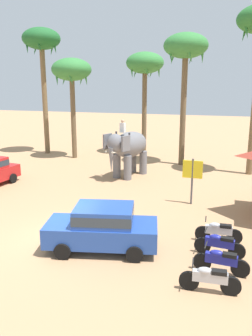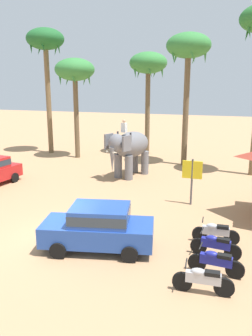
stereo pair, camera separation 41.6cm
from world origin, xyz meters
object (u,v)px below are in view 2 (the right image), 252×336
at_px(palm_tree_behind_elephant, 46,44).
at_px(palm_tree_near_hut, 148,66).
at_px(elephant_with_mahout, 130,147).
at_px(motorcycle_nearest_camera, 203,279).
at_px(motorcycle_second_in_row, 216,262).
at_px(motorcycle_fourth_in_row, 216,232).
at_px(palm_tree_far_back, 188,51).
at_px(car_sedan_foreground, 99,226).
at_px(palm_tree_left_of_road, 75,73).
at_px(signboard_yellow, 192,173).
at_px(motorcycle_mid_row, 216,245).

distance_m(palm_tree_behind_elephant, palm_tree_near_hut, 8.92).
bearing_deg(elephant_with_mahout, motorcycle_nearest_camera, -62.01).
relative_size(motorcycle_second_in_row, motorcycle_fourth_in_row, 1.00).
bearing_deg(motorcycle_nearest_camera, elephant_with_mahout, 117.99).
distance_m(palm_tree_near_hut, palm_tree_far_back, 5.08).
height_order(car_sedan_foreground, palm_tree_left_of_road, palm_tree_left_of_road).
relative_size(motorcycle_nearest_camera, motorcycle_second_in_row, 1.00).
distance_m(motorcycle_second_in_row, signboard_yellow, 6.74).
relative_size(car_sedan_foreground, palm_tree_left_of_road, 0.54).
height_order(motorcycle_fourth_in_row, palm_tree_left_of_road, palm_tree_left_of_road).
relative_size(motorcycle_nearest_camera, palm_tree_near_hut, 0.21).
bearing_deg(palm_tree_far_back, motorcycle_fourth_in_row, -74.99).
distance_m(motorcycle_nearest_camera, signboard_yellow, 7.81).
distance_m(motorcycle_mid_row, palm_tree_far_back, 16.52).
height_order(palm_tree_near_hut, palm_tree_far_back, palm_tree_far_back).
relative_size(motorcycle_second_in_row, palm_tree_behind_elephant, 0.17).
bearing_deg(elephant_with_mahout, motorcycle_fourth_in_row, -52.64).
height_order(car_sedan_foreground, motorcycle_mid_row, car_sedan_foreground).
bearing_deg(elephant_with_mahout, motorcycle_second_in_row, -58.37).
relative_size(palm_tree_far_back, signboard_yellow, 4.02).
height_order(elephant_with_mahout, motorcycle_nearest_camera, elephant_with_mahout).
bearing_deg(palm_tree_behind_elephant, motorcycle_nearest_camera, -47.71).
xyz_separation_m(elephant_with_mahout, motorcycle_mid_row, (6.41, -9.39, -1.53)).
bearing_deg(palm_tree_left_of_road, palm_tree_near_hut, 33.90).
distance_m(motorcycle_fourth_in_row, signboard_yellow, 4.54).
xyz_separation_m(motorcycle_mid_row, palm_tree_far_back, (-3.56, 14.04, 7.94)).
bearing_deg(motorcycle_nearest_camera, car_sedan_foreground, 158.85).
relative_size(palm_tree_near_hut, palm_tree_left_of_road, 1.08).
bearing_deg(motorcycle_mid_row, motorcycle_nearest_camera, -93.89).
bearing_deg(palm_tree_behind_elephant, signboard_yellow, -34.29).
bearing_deg(palm_tree_left_of_road, palm_tree_far_back, 1.67).
bearing_deg(motorcycle_fourth_in_row, palm_tree_near_hut, 114.44).
distance_m(motorcycle_second_in_row, motorcycle_fourth_in_row, 2.31).
distance_m(car_sedan_foreground, motorcycle_fourth_in_row, 4.53).
distance_m(car_sedan_foreground, signboard_yellow, 6.56).
distance_m(motorcycle_mid_row, palm_tree_behind_elephant, 23.47).
height_order(motorcycle_mid_row, signboard_yellow, signboard_yellow).
relative_size(elephant_with_mahout, signboard_yellow, 1.67).
distance_m(palm_tree_behind_elephant, palm_tree_far_back, 12.34).
height_order(motorcycle_mid_row, palm_tree_behind_elephant, palm_tree_behind_elephant).
height_order(car_sedan_foreground, motorcycle_second_in_row, car_sedan_foreground).
bearing_deg(palm_tree_near_hut, motorcycle_mid_row, -66.71).
height_order(motorcycle_second_in_row, palm_tree_left_of_road, palm_tree_left_of_road).
xyz_separation_m(palm_tree_left_of_road, signboard_yellow, (10.91, -8.58, -5.30)).
height_order(motorcycle_nearest_camera, motorcycle_mid_row, same).
distance_m(motorcycle_nearest_camera, palm_tree_behind_elephant, 24.93).
xyz_separation_m(car_sedan_foreground, motorcycle_nearest_camera, (4.00, -1.55, -0.46)).
height_order(elephant_with_mahout, palm_tree_near_hut, palm_tree_near_hut).
distance_m(motorcycle_fourth_in_row, palm_tree_near_hut, 19.08).
height_order(motorcycle_second_in_row, palm_tree_behind_elephant, palm_tree_behind_elephant).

